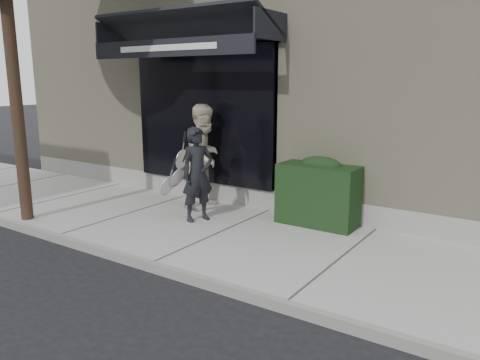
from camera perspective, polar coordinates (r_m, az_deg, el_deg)
The scene contains 7 objects.
ground at distance 7.49m, azimuth -2.32°, elevation -7.16°, with size 80.00×80.00×0.00m, color black.
sidewalk at distance 7.47m, azimuth -2.32°, elevation -6.73°, with size 20.00×3.00×0.12m, color #A5A49F.
curb at distance 6.37m, azimuth -10.72°, elevation -10.28°, with size 20.00×0.10×0.14m, color gray.
building_facade at distance 11.45m, azimuth 12.73°, elevation 13.16°, with size 14.30×8.04×5.64m.
hedge at distance 7.82m, azimuth 9.65°, elevation -1.48°, with size 1.30×0.70×1.14m.
pedestrian_front at distance 7.88m, azimuth -5.24°, elevation 0.67°, with size 0.74×0.86×1.59m.
pedestrian_back at distance 8.71m, azimuth -4.25°, elevation 2.91°, with size 0.87×1.04×1.92m.
Camera 1 is at (4.19, -5.70, 2.48)m, focal length 35.00 mm.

